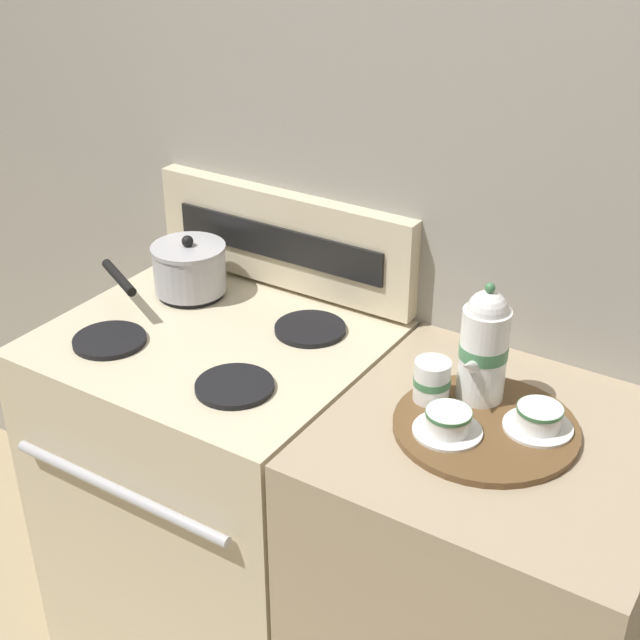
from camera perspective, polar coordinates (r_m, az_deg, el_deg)
The scene contains 10 objects.
wall_back at distance 2.00m, azimuth 6.09°, elevation 4.55°, with size 6.00×0.05×2.20m.
stove at distance 2.25m, azimuth -6.27°, elevation -11.45°, with size 0.71×0.65×0.95m.
control_panel at distance 2.12m, azimuth -2.38°, elevation 5.18°, with size 0.70×0.05×0.23m.
side_counter at distance 2.00m, azimuth 10.23°, elevation -18.20°, with size 0.64×0.62×0.94m.
saucepan at distance 2.14m, azimuth -8.45°, elevation 3.32°, with size 0.25×0.29×0.14m.
serving_tray at distance 1.70m, azimuth 10.60°, elevation -6.68°, with size 0.35×0.35×0.01m.
teapot at distance 1.71m, azimuth 10.44°, elevation -1.61°, with size 0.09×0.15×0.25m.
teacup_left at distance 1.65m, azimuth 8.20°, elevation -6.46°, with size 0.13×0.13×0.05m.
teacup_right at distance 1.69m, azimuth 13.84°, elevation -6.11°, with size 0.13×0.13×0.05m.
creamer_jug at distance 1.72m, azimuth 7.18°, elevation -3.87°, with size 0.07×0.07×0.08m.
Camera 1 is at (0.79, -1.31, 1.92)m, focal length 50.00 mm.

